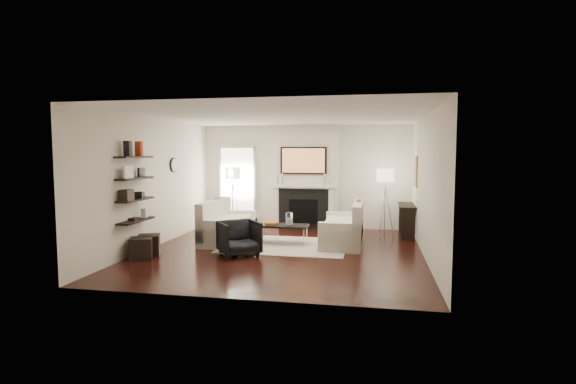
% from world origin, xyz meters
% --- Properties ---
extents(room_envelope, '(6.00, 6.00, 6.00)m').
position_xyz_m(room_envelope, '(0.00, 0.00, 1.35)').
color(room_envelope, black).
rests_on(room_envelope, ground).
extents(chimney_breast, '(1.80, 0.25, 2.70)m').
position_xyz_m(chimney_breast, '(0.00, 2.88, 1.35)').
color(chimney_breast, silver).
rests_on(chimney_breast, floor).
extents(fireplace_surround, '(1.30, 0.02, 1.04)m').
position_xyz_m(fireplace_surround, '(0.00, 2.74, 0.52)').
color(fireplace_surround, black).
rests_on(fireplace_surround, floor).
extents(firebox, '(0.75, 0.02, 0.65)m').
position_xyz_m(firebox, '(0.00, 2.73, 0.45)').
color(firebox, black).
rests_on(firebox, floor).
extents(mantel_pilaster_l, '(0.12, 0.08, 1.10)m').
position_xyz_m(mantel_pilaster_l, '(-0.72, 2.71, 0.55)').
color(mantel_pilaster_l, white).
rests_on(mantel_pilaster_l, floor).
extents(mantel_pilaster_r, '(0.12, 0.08, 1.10)m').
position_xyz_m(mantel_pilaster_r, '(0.72, 2.71, 0.55)').
color(mantel_pilaster_r, white).
rests_on(mantel_pilaster_r, floor).
extents(mantel_shelf, '(1.70, 0.18, 0.07)m').
position_xyz_m(mantel_shelf, '(0.00, 2.69, 1.12)').
color(mantel_shelf, white).
rests_on(mantel_shelf, chimney_breast).
extents(tv_body, '(1.20, 0.06, 0.70)m').
position_xyz_m(tv_body, '(0.00, 2.71, 1.78)').
color(tv_body, black).
rests_on(tv_body, chimney_breast).
extents(tv_screen, '(1.10, 0.00, 0.62)m').
position_xyz_m(tv_screen, '(0.00, 2.68, 1.78)').
color(tv_screen, '#BF723F').
rests_on(tv_screen, tv_body).
extents(candlestick_l_tall, '(0.04, 0.04, 0.30)m').
position_xyz_m(candlestick_l_tall, '(-0.55, 2.70, 1.30)').
color(candlestick_l_tall, silver).
rests_on(candlestick_l_tall, mantel_shelf).
extents(candlestick_l_short, '(0.04, 0.04, 0.24)m').
position_xyz_m(candlestick_l_short, '(-0.68, 2.70, 1.27)').
color(candlestick_l_short, silver).
rests_on(candlestick_l_short, mantel_shelf).
extents(candlestick_r_tall, '(0.04, 0.04, 0.30)m').
position_xyz_m(candlestick_r_tall, '(0.55, 2.70, 1.30)').
color(candlestick_r_tall, silver).
rests_on(candlestick_r_tall, mantel_shelf).
extents(candlestick_r_short, '(0.04, 0.04, 0.24)m').
position_xyz_m(candlestick_r_short, '(0.68, 2.70, 1.27)').
color(candlestick_r_short, silver).
rests_on(candlestick_r_short, mantel_shelf).
extents(hallway_panel, '(0.90, 0.02, 2.10)m').
position_xyz_m(hallway_panel, '(-1.85, 2.98, 1.05)').
color(hallway_panel, white).
rests_on(hallway_panel, floor).
extents(door_trim_l, '(0.06, 0.06, 2.16)m').
position_xyz_m(door_trim_l, '(-2.33, 2.96, 1.05)').
color(door_trim_l, white).
rests_on(door_trim_l, floor).
extents(door_trim_r, '(0.06, 0.06, 2.16)m').
position_xyz_m(door_trim_r, '(-1.37, 2.96, 1.05)').
color(door_trim_r, white).
rests_on(door_trim_r, floor).
extents(door_trim_top, '(1.02, 0.06, 0.06)m').
position_xyz_m(door_trim_top, '(-1.85, 2.96, 2.13)').
color(door_trim_top, white).
rests_on(door_trim_top, wall_back).
extents(rug, '(2.60, 2.00, 0.01)m').
position_xyz_m(rug, '(-0.05, 0.57, 0.01)').
color(rug, '#BBAF99').
rests_on(rug, floor).
extents(loveseat_left_base, '(0.85, 1.80, 0.42)m').
position_xyz_m(loveseat_left_base, '(-1.39, 0.77, 0.21)').
color(loveseat_left_base, silver).
rests_on(loveseat_left_base, floor).
extents(loveseat_left_back, '(0.18, 1.80, 0.80)m').
position_xyz_m(loveseat_left_back, '(-1.72, 0.77, 0.53)').
color(loveseat_left_back, silver).
rests_on(loveseat_left_back, floor).
extents(loveseat_left_arm_n, '(0.85, 0.18, 0.60)m').
position_xyz_m(loveseat_left_arm_n, '(-1.39, -0.04, 0.30)').
color(loveseat_left_arm_n, silver).
rests_on(loveseat_left_arm_n, floor).
extents(loveseat_left_arm_s, '(0.85, 0.18, 0.60)m').
position_xyz_m(loveseat_left_arm_s, '(-1.39, 1.58, 0.30)').
color(loveseat_left_arm_s, silver).
rests_on(loveseat_left_arm_s, floor).
extents(loveseat_left_cushion, '(0.63, 1.44, 0.10)m').
position_xyz_m(loveseat_left_cushion, '(-1.34, 0.77, 0.47)').
color(loveseat_left_cushion, silver).
rests_on(loveseat_left_cushion, loveseat_left_base).
extents(pillow_left_orange, '(0.10, 0.42, 0.42)m').
position_xyz_m(pillow_left_orange, '(-1.72, 1.07, 0.73)').
color(pillow_left_orange, maroon).
rests_on(pillow_left_orange, loveseat_left_cushion).
extents(pillow_left_charcoal, '(0.10, 0.40, 0.40)m').
position_xyz_m(pillow_left_charcoal, '(-1.72, 0.47, 0.72)').
color(pillow_left_charcoal, black).
rests_on(pillow_left_charcoal, loveseat_left_cushion).
extents(loveseat_right_base, '(0.85, 1.80, 0.42)m').
position_xyz_m(loveseat_right_base, '(1.13, 0.92, 0.21)').
color(loveseat_right_base, silver).
rests_on(loveseat_right_base, floor).
extents(loveseat_right_back, '(0.18, 1.80, 0.80)m').
position_xyz_m(loveseat_right_back, '(1.47, 0.92, 0.53)').
color(loveseat_right_back, silver).
rests_on(loveseat_right_back, floor).
extents(loveseat_right_arm_n, '(0.85, 0.18, 0.60)m').
position_xyz_m(loveseat_right_arm_n, '(1.13, 0.11, 0.30)').
color(loveseat_right_arm_n, silver).
rests_on(loveseat_right_arm_n, floor).
extents(loveseat_right_arm_s, '(0.85, 0.18, 0.60)m').
position_xyz_m(loveseat_right_arm_s, '(1.13, 1.73, 0.30)').
color(loveseat_right_arm_s, silver).
rests_on(loveseat_right_arm_s, floor).
extents(loveseat_right_cushion, '(0.63, 1.44, 0.10)m').
position_xyz_m(loveseat_right_cushion, '(1.08, 0.92, 0.47)').
color(loveseat_right_cushion, silver).
rests_on(loveseat_right_cushion, loveseat_right_base).
extents(pillow_right_orange, '(0.10, 0.42, 0.42)m').
position_xyz_m(pillow_right_orange, '(1.47, 1.22, 0.73)').
color(pillow_right_orange, maroon).
rests_on(pillow_right_orange, loveseat_right_cushion).
extents(pillow_right_charcoal, '(0.10, 0.40, 0.40)m').
position_xyz_m(pillow_right_charcoal, '(1.47, 0.62, 0.72)').
color(pillow_right_charcoal, black).
rests_on(pillow_right_charcoal, loveseat_right_cushion).
extents(coffee_table, '(1.10, 0.55, 0.04)m').
position_xyz_m(coffee_table, '(-0.15, 0.74, 0.40)').
color(coffee_table, black).
rests_on(coffee_table, floor).
extents(coffee_leg_nw, '(0.02, 0.02, 0.38)m').
position_xyz_m(coffee_leg_nw, '(-0.65, 0.52, 0.19)').
color(coffee_leg_nw, silver).
rests_on(coffee_leg_nw, floor).
extents(coffee_leg_ne, '(0.02, 0.02, 0.38)m').
position_xyz_m(coffee_leg_ne, '(0.35, 0.52, 0.19)').
color(coffee_leg_ne, silver).
rests_on(coffee_leg_ne, floor).
extents(coffee_leg_sw, '(0.02, 0.02, 0.38)m').
position_xyz_m(coffee_leg_sw, '(-0.65, 0.96, 0.19)').
color(coffee_leg_sw, silver).
rests_on(coffee_leg_sw, floor).
extents(coffee_leg_se, '(0.02, 0.02, 0.38)m').
position_xyz_m(coffee_leg_se, '(0.35, 0.96, 0.19)').
color(coffee_leg_se, silver).
rests_on(coffee_leg_se, floor).
extents(hurricane_glass, '(0.15, 0.15, 0.26)m').
position_xyz_m(hurricane_glass, '(0.00, 0.74, 0.56)').
color(hurricane_glass, white).
rests_on(hurricane_glass, coffee_table).
extents(hurricane_candle, '(0.10, 0.10, 0.15)m').
position_xyz_m(hurricane_candle, '(0.00, 0.74, 0.50)').
color(hurricane_candle, white).
rests_on(hurricane_candle, coffee_table).
extents(copper_bowl, '(0.34, 0.34, 0.06)m').
position_xyz_m(copper_bowl, '(-0.40, 0.74, 0.45)').
color(copper_bowl, '#B0671D').
rests_on(copper_bowl, coffee_table).
extents(armchair, '(0.97, 0.96, 0.74)m').
position_xyz_m(armchair, '(-0.76, -0.46, 0.37)').
color(armchair, black).
rests_on(armchair, floor).
extents(lamp_left_post, '(0.02, 0.02, 1.20)m').
position_xyz_m(lamp_left_post, '(-1.85, 2.57, 0.60)').
color(lamp_left_post, silver).
rests_on(lamp_left_post, floor).
extents(lamp_left_shade, '(0.40, 0.40, 0.30)m').
position_xyz_m(lamp_left_shade, '(-1.85, 2.57, 1.45)').
color(lamp_left_shade, white).
rests_on(lamp_left_shade, lamp_left_post).
extents(lamp_left_leg_a, '(0.25, 0.02, 1.23)m').
position_xyz_m(lamp_left_leg_a, '(-1.74, 2.57, 0.60)').
color(lamp_left_leg_a, silver).
rests_on(lamp_left_leg_a, floor).
extents(lamp_left_leg_b, '(0.14, 0.22, 1.23)m').
position_xyz_m(lamp_left_leg_b, '(-1.91, 2.66, 0.60)').
color(lamp_left_leg_b, silver).
rests_on(lamp_left_leg_b, floor).
extents(lamp_left_leg_c, '(0.14, 0.22, 1.23)m').
position_xyz_m(lamp_left_leg_c, '(-1.91, 2.47, 0.60)').
color(lamp_left_leg_c, silver).
rests_on(lamp_left_leg_c, floor).
extents(lamp_right_post, '(0.02, 0.02, 1.20)m').
position_xyz_m(lamp_right_post, '(2.05, 2.08, 0.60)').
color(lamp_right_post, silver).
rests_on(lamp_right_post, floor).
extents(lamp_right_shade, '(0.40, 0.40, 0.30)m').
position_xyz_m(lamp_right_shade, '(2.05, 2.08, 1.45)').
color(lamp_right_shade, white).
rests_on(lamp_right_shade, lamp_right_post).
extents(lamp_right_leg_a, '(0.25, 0.02, 1.23)m').
position_xyz_m(lamp_right_leg_a, '(2.16, 2.08, 0.60)').
color(lamp_right_leg_a, silver).
rests_on(lamp_right_leg_a, floor).
extents(lamp_right_leg_b, '(0.14, 0.22, 1.23)m').
position_xyz_m(lamp_right_leg_b, '(2.00, 2.17, 0.60)').
color(lamp_right_leg_b, silver).
rests_on(lamp_right_leg_b, floor).
extents(lamp_right_leg_c, '(0.14, 0.22, 1.23)m').
position_xyz_m(lamp_right_leg_c, '(1.99, 1.98, 0.60)').
color(lamp_right_leg_c, silver).
rests_on(lamp_right_leg_c, floor).
extents(console_top, '(0.35, 1.20, 0.04)m').
position_xyz_m(console_top, '(2.57, 2.21, 0.73)').
color(console_top, black).
rests_on(console_top, floor).
extents(console_leg_n, '(0.30, 0.04, 0.71)m').
position_xyz_m(console_leg_n, '(2.57, 1.66, 0.35)').
color(console_leg_n, black).
rests_on(console_leg_n, floor).
extents(console_leg_s, '(0.30, 0.04, 0.71)m').
position_xyz_m(console_leg_s, '(2.57, 2.76, 0.35)').
color(console_leg_s, black).
rests_on(console_leg_s, floor).
extents(wall_art, '(0.03, 0.70, 0.70)m').
position_xyz_m(wall_art, '(2.73, 2.05, 1.55)').
color(wall_art, '#9C774E').
rests_on(wall_art, wall_right).
extents(shelf_bottom, '(0.25, 1.00, 0.03)m').
position_xyz_m(shelf_bottom, '(-2.62, -1.00, 0.70)').
color(shelf_bottom, black).
rests_on(shelf_bottom, wall_left).
extents(shelf_lower, '(0.25, 1.00, 0.04)m').
position_xyz_m(shelf_lower, '(-2.62, -1.00, 1.10)').
color(shelf_lower, black).
rests_on(shelf_lower, wall_left).
extents(shelf_upper, '(0.25, 1.00, 0.04)m').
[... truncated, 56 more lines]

